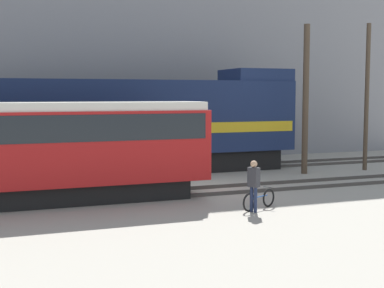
% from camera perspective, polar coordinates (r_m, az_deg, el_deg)
% --- Properties ---
extents(ground_plane, '(120.00, 120.00, 0.00)m').
position_cam_1_polar(ground_plane, '(21.43, 0.42, -4.83)').
color(ground_plane, '#9E998C').
extents(track_near, '(60.00, 1.50, 0.14)m').
position_cam_1_polar(track_near, '(20.67, 1.22, -5.02)').
color(track_near, '#47423D').
rests_on(track_near, ground).
extents(track_far, '(60.00, 1.51, 0.14)m').
position_cam_1_polar(track_far, '(26.17, -3.51, -2.83)').
color(track_far, '#47423D').
rests_on(track_far, ground).
extents(building_backdrop, '(36.73, 6.00, 15.83)m').
position_cam_1_polar(building_backdrop, '(33.35, -7.35, 12.42)').
color(building_backdrop, gray).
rests_on(building_backdrop, ground).
extents(freight_locomotive, '(16.24, 3.04, 5.04)m').
position_cam_1_polar(freight_locomotive, '(25.60, -6.34, 2.10)').
color(freight_locomotive, black).
rests_on(freight_locomotive, ground).
extents(streetcar, '(11.74, 2.54, 3.51)m').
position_cam_1_polar(streetcar, '(19.05, -15.97, -0.21)').
color(streetcar, black).
rests_on(streetcar, ground).
extents(bicycle, '(1.53, 0.80, 0.68)m').
position_cam_1_polar(bicycle, '(17.83, 7.17, -5.93)').
color(bicycle, black).
rests_on(bicycle, ground).
extents(person, '(0.35, 0.42, 1.67)m').
position_cam_1_polar(person, '(17.26, 6.60, -3.93)').
color(person, '#232D4C').
rests_on(person, ground).
extents(utility_pole_center, '(0.29, 0.29, 7.04)m').
position_cam_1_polar(utility_pole_center, '(25.85, 12.03, 4.64)').
color(utility_pole_center, '#4C3D2D').
rests_on(utility_pole_center, ground).
extents(utility_pole_right, '(0.22, 0.22, 7.24)m').
position_cam_1_polar(utility_pole_right, '(27.87, 18.14, 4.74)').
color(utility_pole_right, '#4C3D2D').
rests_on(utility_pole_right, ground).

